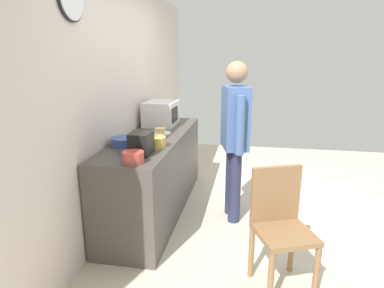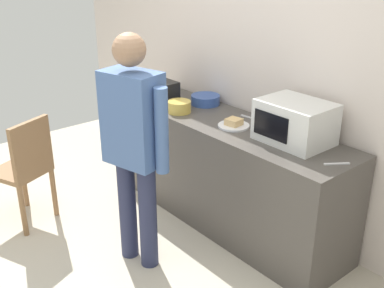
{
  "view_description": "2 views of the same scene",
  "coord_description": "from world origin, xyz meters",
  "px_view_note": "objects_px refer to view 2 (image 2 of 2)",
  "views": [
    {
      "loc": [
        -3.38,
        0.19,
        1.74
      ],
      "look_at": [
        -0.07,
        0.79,
        0.84
      ],
      "focal_mm": 30.06,
      "sensor_mm": 36.0,
      "label": 1
    },
    {
      "loc": [
        2.48,
        -1.27,
        2.21
      ],
      "look_at": [
        -0.01,
        0.82,
        0.83
      ],
      "focal_mm": 44.02,
      "sensor_mm": 36.0,
      "label": 2
    }
  ],
  "objects_px": {
    "mixing_bowl": "(205,100)",
    "fork_utensil": "(249,117)",
    "microwave": "(295,122)",
    "person_standing": "(134,138)",
    "wooden_chair": "(25,167)",
    "sandwich_plate": "(234,124)",
    "cereal_bowl": "(179,107)",
    "salad_bowl": "(148,92)",
    "toaster": "(165,93)",
    "spoon_utensil": "(337,164)"
  },
  "relations": [
    {
      "from": "mixing_bowl",
      "to": "fork_utensil",
      "type": "height_order",
      "value": "mixing_bowl"
    },
    {
      "from": "microwave",
      "to": "person_standing",
      "type": "xyz_separation_m",
      "value": [
        -0.6,
        -0.97,
        -0.06
      ]
    },
    {
      "from": "mixing_bowl",
      "to": "wooden_chair",
      "type": "distance_m",
      "value": 1.63
    },
    {
      "from": "mixing_bowl",
      "to": "person_standing",
      "type": "distance_m",
      "value": 1.15
    },
    {
      "from": "sandwich_plate",
      "to": "microwave",
      "type": "bearing_deg",
      "value": 13.39
    },
    {
      "from": "cereal_bowl",
      "to": "sandwich_plate",
      "type": "bearing_deg",
      "value": 11.51
    },
    {
      "from": "cereal_bowl",
      "to": "salad_bowl",
      "type": "bearing_deg",
      "value": 175.78
    },
    {
      "from": "fork_utensil",
      "to": "wooden_chair",
      "type": "distance_m",
      "value": 1.89
    },
    {
      "from": "cereal_bowl",
      "to": "toaster",
      "type": "xyz_separation_m",
      "value": [
        -0.27,
        0.05,
        0.05
      ]
    },
    {
      "from": "mixing_bowl",
      "to": "toaster",
      "type": "height_order",
      "value": "toaster"
    },
    {
      "from": "microwave",
      "to": "spoon_utensil",
      "type": "relative_size",
      "value": 2.94
    },
    {
      "from": "spoon_utensil",
      "to": "wooden_chair",
      "type": "distance_m",
      "value": 2.46
    },
    {
      "from": "microwave",
      "to": "cereal_bowl",
      "type": "bearing_deg",
      "value": -167.59
    },
    {
      "from": "toaster",
      "to": "wooden_chair",
      "type": "xyz_separation_m",
      "value": [
        -0.33,
        -1.21,
        -0.48
      ]
    },
    {
      "from": "sandwich_plate",
      "to": "spoon_utensil",
      "type": "relative_size",
      "value": 1.46
    },
    {
      "from": "toaster",
      "to": "fork_utensil",
      "type": "xyz_separation_m",
      "value": [
        0.75,
        0.3,
        -0.1
      ]
    },
    {
      "from": "mixing_bowl",
      "to": "wooden_chair",
      "type": "xyz_separation_m",
      "value": [
        -0.58,
        -1.47,
        -0.42
      ]
    },
    {
      "from": "salad_bowl",
      "to": "cereal_bowl",
      "type": "distance_m",
      "value": 0.51
    },
    {
      "from": "cereal_bowl",
      "to": "wooden_chair",
      "type": "distance_m",
      "value": 1.37
    },
    {
      "from": "spoon_utensil",
      "to": "toaster",
      "type": "bearing_deg",
      "value": -177.08
    },
    {
      "from": "mixing_bowl",
      "to": "fork_utensil",
      "type": "relative_size",
      "value": 1.5
    },
    {
      "from": "person_standing",
      "to": "sandwich_plate",
      "type": "bearing_deg",
      "value": 82.56
    },
    {
      "from": "microwave",
      "to": "sandwich_plate",
      "type": "bearing_deg",
      "value": -166.61
    },
    {
      "from": "microwave",
      "to": "mixing_bowl",
      "type": "xyz_separation_m",
      "value": [
        -1.06,
        0.09,
        -0.11
      ]
    },
    {
      "from": "sandwich_plate",
      "to": "salad_bowl",
      "type": "height_order",
      "value": "salad_bowl"
    },
    {
      "from": "fork_utensil",
      "to": "toaster",
      "type": "bearing_deg",
      "value": -158.18
    },
    {
      "from": "mixing_bowl",
      "to": "spoon_utensil",
      "type": "bearing_deg",
      "value": -6.67
    },
    {
      "from": "microwave",
      "to": "toaster",
      "type": "xyz_separation_m",
      "value": [
        -1.31,
        -0.18,
        -0.05
      ]
    },
    {
      "from": "toaster",
      "to": "microwave",
      "type": "bearing_deg",
      "value": 7.69
    },
    {
      "from": "toaster",
      "to": "mixing_bowl",
      "type": "bearing_deg",
      "value": 46.34
    },
    {
      "from": "microwave",
      "to": "wooden_chair",
      "type": "bearing_deg",
      "value": -139.75
    },
    {
      "from": "cereal_bowl",
      "to": "person_standing",
      "type": "relative_size",
      "value": 0.12
    },
    {
      "from": "salad_bowl",
      "to": "fork_utensil",
      "type": "height_order",
      "value": "salad_bowl"
    },
    {
      "from": "person_standing",
      "to": "wooden_chair",
      "type": "relative_size",
      "value": 1.82
    },
    {
      "from": "cereal_bowl",
      "to": "person_standing",
      "type": "bearing_deg",
      "value": -59.75
    },
    {
      "from": "microwave",
      "to": "sandwich_plate",
      "type": "height_order",
      "value": "microwave"
    },
    {
      "from": "cereal_bowl",
      "to": "fork_utensil",
      "type": "bearing_deg",
      "value": 36.19
    },
    {
      "from": "sandwich_plate",
      "to": "salad_bowl",
      "type": "xyz_separation_m",
      "value": [
        -1.06,
        -0.07,
        0.03
      ]
    },
    {
      "from": "wooden_chair",
      "to": "toaster",
      "type": "bearing_deg",
      "value": 74.81
    },
    {
      "from": "toaster",
      "to": "person_standing",
      "type": "height_order",
      "value": "person_standing"
    },
    {
      "from": "wooden_chair",
      "to": "spoon_utensil",
      "type": "bearing_deg",
      "value": 32.17
    },
    {
      "from": "mixing_bowl",
      "to": "person_standing",
      "type": "height_order",
      "value": "person_standing"
    },
    {
      "from": "fork_utensil",
      "to": "mixing_bowl",
      "type": "bearing_deg",
      "value": -175.49
    },
    {
      "from": "wooden_chair",
      "to": "salad_bowl",
      "type": "bearing_deg",
      "value": 85.96
    },
    {
      "from": "sandwich_plate",
      "to": "salad_bowl",
      "type": "bearing_deg",
      "value": -176.06
    },
    {
      "from": "salad_bowl",
      "to": "cereal_bowl",
      "type": "height_order",
      "value": "same"
    },
    {
      "from": "salad_bowl",
      "to": "mixing_bowl",
      "type": "height_order",
      "value": "salad_bowl"
    },
    {
      "from": "toaster",
      "to": "wooden_chair",
      "type": "distance_m",
      "value": 1.34
    },
    {
      "from": "sandwich_plate",
      "to": "wooden_chair",
      "type": "relative_size",
      "value": 0.26
    },
    {
      "from": "sandwich_plate",
      "to": "person_standing",
      "type": "bearing_deg",
      "value": -97.44
    }
  ]
}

